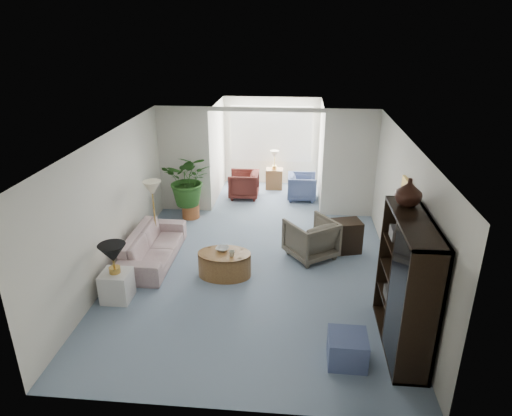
# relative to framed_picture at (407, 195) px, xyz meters

# --- Properties ---
(floor) EXTENTS (6.00, 6.00, 0.00)m
(floor) POSITION_rel_framed_picture_xyz_m (-2.46, 0.10, -1.70)
(floor) COLOR gray
(floor) RESTS_ON ground
(sunroom_floor) EXTENTS (2.60, 2.60, 0.00)m
(sunroom_floor) POSITION_rel_framed_picture_xyz_m (-2.46, 4.20, -1.70)
(sunroom_floor) COLOR gray
(sunroom_floor) RESTS_ON ground
(back_pier_left) EXTENTS (1.20, 0.12, 2.50)m
(back_pier_left) POSITION_rel_framed_picture_xyz_m (-4.36, 3.10, -0.45)
(back_pier_left) COLOR silver
(back_pier_left) RESTS_ON ground
(back_pier_right) EXTENTS (1.20, 0.12, 2.50)m
(back_pier_right) POSITION_rel_framed_picture_xyz_m (-0.56, 3.10, -0.45)
(back_pier_right) COLOR silver
(back_pier_right) RESTS_ON ground
(back_header) EXTENTS (2.60, 0.12, 0.10)m
(back_header) POSITION_rel_framed_picture_xyz_m (-2.46, 3.10, 0.75)
(back_header) COLOR silver
(back_header) RESTS_ON back_pier_left
(window_pane) EXTENTS (2.20, 0.02, 1.50)m
(window_pane) POSITION_rel_framed_picture_xyz_m (-2.46, 5.28, -0.30)
(window_pane) COLOR white
(window_blinds) EXTENTS (2.20, 0.02, 1.50)m
(window_blinds) POSITION_rel_framed_picture_xyz_m (-2.46, 5.25, -0.30)
(window_blinds) COLOR white
(framed_picture) EXTENTS (0.04, 0.50, 0.40)m
(framed_picture) POSITION_rel_framed_picture_xyz_m (0.00, 0.00, 0.00)
(framed_picture) COLOR #BFB799
(sofa) EXTENTS (0.79, 2.02, 0.59)m
(sofa) POSITION_rel_framed_picture_xyz_m (-4.40, 0.58, -1.40)
(sofa) COLOR beige
(sofa) RESTS_ON ground
(end_table) EXTENTS (0.45, 0.45, 0.50)m
(end_table) POSITION_rel_framed_picture_xyz_m (-4.60, -0.77, -1.45)
(end_table) COLOR silver
(end_table) RESTS_ON ground
(table_lamp) EXTENTS (0.44, 0.44, 0.30)m
(table_lamp) POSITION_rel_framed_picture_xyz_m (-4.60, -0.77, -0.85)
(table_lamp) COLOR black
(table_lamp) RESTS_ON end_table
(floor_lamp) EXTENTS (0.36, 0.36, 0.28)m
(floor_lamp) POSITION_rel_framed_picture_xyz_m (-4.53, 1.16, -0.45)
(floor_lamp) COLOR #F1E8C0
(floor_lamp) RESTS_ON ground
(coffee_table) EXTENTS (1.13, 1.13, 0.45)m
(coffee_table) POSITION_rel_framed_picture_xyz_m (-2.97, 0.14, -1.47)
(coffee_table) COLOR olive
(coffee_table) RESTS_ON ground
(coffee_bowl) EXTENTS (0.27, 0.27, 0.06)m
(coffee_bowl) POSITION_rel_framed_picture_xyz_m (-3.02, 0.24, -1.22)
(coffee_bowl) COLOR beige
(coffee_bowl) RESTS_ON coffee_table
(coffee_cup) EXTENTS (0.13, 0.13, 0.10)m
(coffee_cup) POSITION_rel_framed_picture_xyz_m (-2.82, 0.04, -1.20)
(coffee_cup) COLOR beige
(coffee_cup) RESTS_ON coffee_table
(wingback_chair) EXTENTS (1.16, 1.16, 0.77)m
(wingback_chair) POSITION_rel_framed_picture_xyz_m (-1.43, 1.00, -1.32)
(wingback_chair) COLOR #605A4C
(wingback_chair) RESTS_ON ground
(side_table_dark) EXTENTS (0.63, 0.55, 0.64)m
(side_table_dark) POSITION_rel_framed_picture_xyz_m (-0.73, 1.30, -1.38)
(side_table_dark) COLOR black
(side_table_dark) RESTS_ON ground
(entertainment_cabinet) EXTENTS (0.46, 1.72, 1.91)m
(entertainment_cabinet) POSITION_rel_framed_picture_xyz_m (-0.23, -1.47, -0.75)
(entertainment_cabinet) COLOR black
(entertainment_cabinet) RESTS_ON ground
(cabinet_urn) EXTENTS (0.36, 0.36, 0.38)m
(cabinet_urn) POSITION_rel_framed_picture_xyz_m (-0.23, -0.97, 0.40)
(cabinet_urn) COLOR #321810
(cabinet_urn) RESTS_ON entertainment_cabinet
(ottoman) EXTENTS (0.52, 0.52, 0.41)m
(ottoman) POSITION_rel_framed_picture_xyz_m (-1.00, -1.93, -1.49)
(ottoman) COLOR slate
(ottoman) RESTS_ON ground
(plant_pot) EXTENTS (0.40, 0.40, 0.32)m
(plant_pot) POSITION_rel_framed_picture_xyz_m (-4.16, 2.66, -1.54)
(plant_pot) COLOR #AA5D31
(plant_pot) RESTS_ON ground
(house_plant) EXTENTS (1.10, 0.96, 1.23)m
(house_plant) POSITION_rel_framed_picture_xyz_m (-4.16, 2.66, -0.77)
(house_plant) COLOR #295A1E
(house_plant) RESTS_ON plant_pot
(sunroom_chair_blue) EXTENTS (0.73, 0.71, 0.66)m
(sunroom_chair_blue) POSITION_rel_framed_picture_xyz_m (-1.59, 4.09, -1.37)
(sunroom_chair_blue) COLOR slate
(sunroom_chair_blue) RESTS_ON ground
(sunroom_chair_maroon) EXTENTS (0.76, 0.74, 0.69)m
(sunroom_chair_maroon) POSITION_rel_framed_picture_xyz_m (-3.09, 4.09, -1.36)
(sunroom_chair_maroon) COLOR #52201C
(sunroom_chair_maroon) RESTS_ON ground
(sunroom_table) EXTENTS (0.45, 0.35, 0.55)m
(sunroom_table) POSITION_rel_framed_picture_xyz_m (-2.34, 4.84, -1.43)
(sunroom_table) COLOR olive
(sunroom_table) RESTS_ON ground
(shelf_clutter) EXTENTS (0.30, 1.13, 1.06)m
(shelf_clutter) POSITION_rel_framed_picture_xyz_m (-0.28, -1.42, -0.76)
(shelf_clutter) COLOR #2B2825
(shelf_clutter) RESTS_ON entertainment_cabinet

